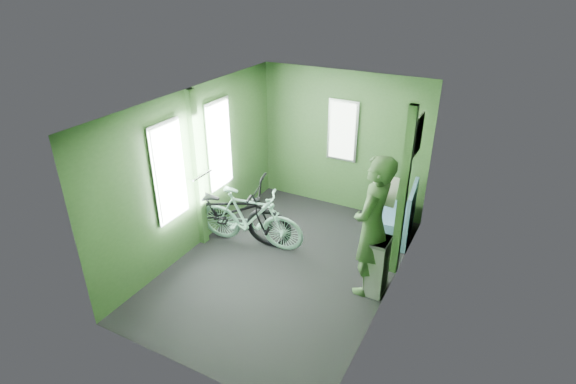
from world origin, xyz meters
name	(u,v)px	position (x,y,z in m)	size (l,w,h in m)	color
room	(283,169)	(-0.04, 0.04, 1.44)	(4.00, 4.02, 2.31)	black
bicycle_black	(228,240)	(-1.06, 0.18, 0.00)	(0.69, 1.99, 1.05)	black
bicycle_mint	(251,246)	(-0.67, 0.21, 0.00)	(0.45, 1.60, 0.96)	#80BFA7
passenger	(372,226)	(1.15, 0.08, 0.91)	(0.48, 0.73, 1.83)	#2F4827
waste_box	(377,266)	(1.26, 0.06, 0.39)	(0.23, 0.32, 0.78)	gray
bench_seat	(397,222)	(1.14, 1.45, 0.26)	(0.54, 0.86, 0.87)	#324E6A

